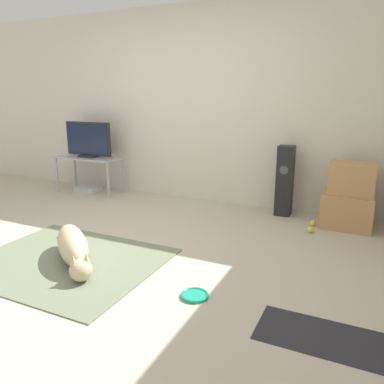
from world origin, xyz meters
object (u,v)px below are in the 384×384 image
object	(u,v)px
cardboard_box_upper	(352,178)
tennis_ball_near_speaker	(310,230)
cardboard_box_lower	(347,211)
tennis_ball_by_boxes	(313,223)
tv	(88,140)
floor_speaker	(285,181)
dog	(73,247)
frisbee	(195,295)
tv_stand	(90,162)
game_console	(88,189)

from	to	relation	value
cardboard_box_upper	tennis_ball_near_speaker	bearing A→B (deg)	-132.65
cardboard_box_lower	tennis_ball_by_boxes	xyz separation A→B (m)	(-0.33, -0.12, -0.16)
tv	tennis_ball_by_boxes	xyz separation A→B (m)	(3.23, -0.14, -0.75)
floor_speaker	tennis_ball_by_boxes	size ratio (longest dim) A/B	12.75
dog	tv	xyz separation A→B (m)	(-1.49, 2.01, 0.63)
frisbee	tv_stand	bearing A→B (deg)	142.17
tv	game_console	xyz separation A→B (m)	(-0.05, -0.02, -0.74)
cardboard_box_upper	tv_stand	bearing A→B (deg)	179.81
floor_speaker	frisbee	bearing A→B (deg)	-94.18
dog	cardboard_box_upper	distance (m)	2.92
tv	tennis_ball_near_speaker	size ratio (longest dim) A/B	11.74
tennis_ball_by_boxes	tennis_ball_near_speaker	size ratio (longest dim) A/B	1.00
tv_stand	tennis_ball_by_boxes	world-z (taller)	tv_stand
dog	cardboard_box_lower	xyz separation A→B (m)	(2.07, 1.99, 0.04)
tv	game_console	size ratio (longest dim) A/B	2.17
dog	floor_speaker	world-z (taller)	floor_speaker
cardboard_box_upper	tv_stand	size ratio (longest dim) A/B	0.46
tv	tennis_ball_near_speaker	bearing A→B (deg)	-6.74
frisbee	tv	size ratio (longest dim) A/B	0.26
tv_stand	cardboard_box_lower	bearing A→B (deg)	-0.36
cardboard_box_upper	floor_speaker	distance (m)	0.76
tv_stand	game_console	world-z (taller)	tv_stand
dog	game_console	bearing A→B (deg)	127.63
floor_speaker	tv_stand	distance (m)	2.84
tennis_ball_by_boxes	tv	bearing A→B (deg)	177.50
dog	tv	size ratio (longest dim) A/B	1.20
cardboard_box_upper	cardboard_box_lower	bearing A→B (deg)	-145.05
tennis_ball_near_speaker	dog	bearing A→B (deg)	-137.05
cardboard_box_lower	tennis_ball_by_boxes	world-z (taller)	cardboard_box_lower
frisbee	tennis_ball_near_speaker	distance (m)	1.79
floor_speaker	tennis_ball_by_boxes	xyz separation A→B (m)	(0.39, -0.26, -0.39)
cardboard_box_upper	floor_speaker	bearing A→B (deg)	169.42
cardboard_box_upper	floor_speaker	size ratio (longest dim) A/B	0.55
floor_speaker	tennis_ball_near_speaker	bearing A→B (deg)	-51.84
game_console	cardboard_box_lower	bearing A→B (deg)	-0.12
cardboard_box_upper	dog	bearing A→B (deg)	-136.29
cardboard_box_lower	tv_stand	world-z (taller)	tv_stand
game_console	floor_speaker	bearing A→B (deg)	2.79
dog	game_console	world-z (taller)	dog
tv_stand	tennis_ball_by_boxes	bearing A→B (deg)	-2.46
frisbee	tv	bearing A→B (deg)	142.13
cardboard_box_lower	cardboard_box_upper	distance (m)	0.36
tv	floor_speaker	bearing A→B (deg)	2.48
dog	floor_speaker	distance (m)	2.54
game_console	tv_stand	bearing A→B (deg)	17.81
tennis_ball_by_boxes	frisbee	bearing A→B (deg)	-105.94
frisbee	tennis_ball_near_speaker	world-z (taller)	tennis_ball_near_speaker
tennis_ball_by_boxes	tv_stand	bearing A→B (deg)	177.54
floor_speaker	tennis_ball_near_speaker	distance (m)	0.75
cardboard_box_lower	floor_speaker	size ratio (longest dim) A/B	0.63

